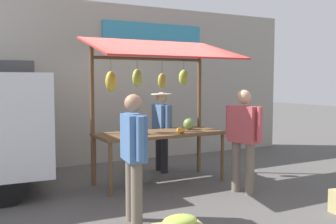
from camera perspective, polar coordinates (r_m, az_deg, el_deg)
ground_plane at (r=7.07m, az=-1.17°, el=-9.98°), size 40.00×40.00×0.00m
street_backdrop at (r=8.84m, az=-7.97°, el=4.01°), size 9.00×0.30×3.40m
market_stall at (r=6.88m, az=-1.33°, el=2.61°), size 2.50×1.46×2.50m
vendor_with_sunhat at (r=7.76m, az=-0.91°, el=-1.92°), size 0.40×0.67×1.54m
shopper_in_striped_shirt at (r=6.38m, az=10.63°, el=-3.06°), size 0.32×0.68×1.62m
shopper_with_ponytail at (r=4.95m, az=-4.90°, el=-5.35°), size 0.29×0.68×1.60m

